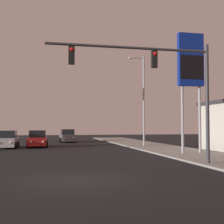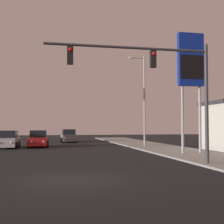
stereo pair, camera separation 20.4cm
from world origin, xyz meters
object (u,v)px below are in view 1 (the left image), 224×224
(car_grey, at_px, (67,136))
(gas_station_sign, at_px, (191,66))
(car_silver, at_px, (7,140))
(street_lamp, at_px, (142,96))
(car_red, at_px, (38,139))
(traffic_light_mast, at_px, (162,76))

(car_grey, bearing_deg, gas_station_sign, 109.42)
(car_silver, height_order, gas_station_sign, gas_station_sign)
(car_grey, relative_size, car_silver, 1.00)
(car_silver, relative_size, street_lamp, 0.48)
(car_red, height_order, street_lamp, street_lamp)
(car_red, relative_size, street_lamp, 0.48)
(car_grey, bearing_deg, car_silver, 53.79)
(car_red, distance_m, street_lamp, 11.48)
(traffic_light_mast, relative_size, gas_station_sign, 0.98)
(car_red, height_order, car_silver, same)
(car_red, bearing_deg, car_grey, -111.69)
(car_silver, distance_m, traffic_light_mast, 19.07)
(car_grey, distance_m, gas_station_sign, 21.86)
(traffic_light_mast, bearing_deg, car_silver, 121.00)
(car_silver, xyz_separation_m, traffic_light_mast, (9.60, -15.97, 4.04))
(car_silver, bearing_deg, traffic_light_mast, 122.41)
(car_silver, relative_size, gas_station_sign, 0.48)
(car_red, xyz_separation_m, car_silver, (-2.83, -1.01, 0.00))
(car_silver, height_order, traffic_light_mast, traffic_light_mast)
(car_silver, relative_size, traffic_light_mast, 0.49)
(car_grey, distance_m, street_lamp, 13.75)
(traffic_light_mast, bearing_deg, gas_station_sign, 52.23)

